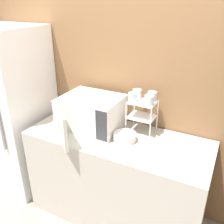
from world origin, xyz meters
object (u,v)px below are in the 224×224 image
(glass_back_left, at_px, (137,94))
(glass_front_left, at_px, (133,98))
(glass_back_right, at_px, (152,96))
(bowl, at_px, (125,137))
(microwave, at_px, (91,113))
(dish_rack, at_px, (142,110))
(glass_front_right, at_px, (149,100))
(refrigerator, at_px, (15,111))

(glass_back_left, bearing_deg, glass_front_left, -89.33)
(glass_back_right, bearing_deg, bowl, -116.56)
(microwave, xyz_separation_m, bowl, (0.39, -0.07, -0.13))
(dish_rack, relative_size, glass_front_left, 3.57)
(microwave, xyz_separation_m, glass_back_right, (0.52, 0.21, 0.19))
(glass_back_right, distance_m, bowl, 0.44)
(dish_rack, relative_size, bowl, 1.50)
(glass_front_left, xyz_separation_m, glass_back_left, (-0.00, 0.10, 0.00))
(glass_back_right, relative_size, glass_back_left, 1.00)
(glass_front_right, height_order, glass_back_left, same)
(dish_rack, xyz_separation_m, glass_back_left, (-0.08, 0.05, 0.13))
(microwave, height_order, glass_front_left, glass_front_left)
(glass_front_right, height_order, bowl, glass_front_right)
(bowl, bearing_deg, dish_rack, 72.61)
(microwave, height_order, bowl, microwave)
(microwave, bearing_deg, dish_rack, 18.69)
(glass_front_left, xyz_separation_m, glass_back_right, (0.14, 0.11, 0.00))
(dish_rack, relative_size, glass_back_right, 3.57)
(glass_back_right, height_order, refrigerator, refrigerator)
(dish_rack, height_order, glass_front_right, glass_front_right)
(glass_front_right, height_order, refrigerator, refrigerator)
(glass_back_right, relative_size, refrigerator, 0.05)
(glass_back_right, relative_size, glass_front_right, 1.00)
(glass_back_right, bearing_deg, glass_back_left, -176.94)
(glass_front_left, relative_size, glass_back_right, 1.00)
(glass_back_right, height_order, glass_back_left, same)
(glass_front_right, relative_size, refrigerator, 0.05)
(glass_front_right, xyz_separation_m, glass_back_left, (-0.15, 0.09, 0.00))
(bowl, bearing_deg, glass_front_left, 91.95)
(dish_rack, xyz_separation_m, bowl, (-0.07, -0.22, -0.19))
(microwave, bearing_deg, glass_back_right, 21.61)
(microwave, xyz_separation_m, dish_rack, (0.46, 0.15, 0.06))
(glass_front_right, xyz_separation_m, refrigerator, (-1.51, -0.16, -0.36))
(microwave, relative_size, bowl, 3.45)
(glass_back_left, relative_size, bowl, 0.42)
(dish_rack, distance_m, glass_front_right, 0.16)
(refrigerator, bearing_deg, bowl, -0.59)
(glass_front_right, distance_m, bowl, 0.39)
(glass_front_left, height_order, glass_front_right, same)
(glass_front_right, bearing_deg, bowl, -128.91)
(glass_front_left, relative_size, refrigerator, 0.05)
(microwave, distance_m, glass_front_right, 0.57)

